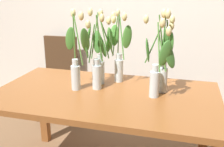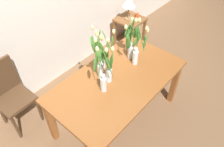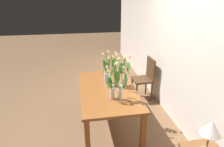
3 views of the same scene
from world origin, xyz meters
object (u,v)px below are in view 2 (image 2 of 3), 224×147
Objects in this scene: dining_table at (118,85)px; tulip_vase_5 at (131,43)px; tulip_vase_1 at (99,61)px; tulip_vase_3 at (138,48)px; tulip_vase_4 at (102,53)px; pillar_candle at (137,15)px; dining_chair at (9,92)px; side_table at (130,25)px; tulip_vase_0 at (107,66)px; tulip_vase_2 at (104,77)px; table_lamp at (129,2)px.

tulip_vase_5 reaches higher than dining_table.
tulip_vase_1 is 0.99× the size of tulip_vase_3.
tulip_vase_4 reaches higher than pillar_candle.
dining_chair reaches higher than side_table.
tulip_vase_5 is 1.07× the size of side_table.
tulip_vase_0 reaches higher than side_table.
tulip_vase_0 is 0.48m from tulip_vase_5.
tulip_vase_1 reaches higher than tulip_vase_4.
tulip_vase_2 is 1.05× the size of side_table.
tulip_vase_1 reaches higher than pillar_candle.
dining_table is at bearing -178.44° from tulip_vase_3.
tulip_vase_3 is 1.34m from table_lamp.
dining_table is 2.71× the size of tulip_vase_5.
table_lamp is at bearing 38.66° from tulip_vase_5.
tulip_vase_4 reaches higher than dining_table.
tulip_vase_1 is at bearing 88.55° from tulip_vase_0.
tulip_vase_4 is at bearing -38.43° from dining_chair.
tulip_vase_5 is 0.63× the size of dining_chair.
tulip_vase_0 is at bearing -91.45° from tulip_vase_1.
table_lamp reaches higher than dining_chair.
tulip_vase_0 is 0.99× the size of tulip_vase_2.
side_table is (1.40, 0.89, -0.22)m from dining_table.
tulip_vase_0 is 0.15m from tulip_vase_2.
tulip_vase_5 reaches higher than tulip_vase_0.
tulip_vase_2 is 1.91m from side_table.
table_lamp is (1.36, 0.91, 0.21)m from dining_table.
side_table is at bearing 28.54° from tulip_vase_2.
dining_chair reaches higher than pillar_candle.
dining_chair is at bearing 176.47° from pillar_candle.
table_lamp is at bearing 42.37° from tulip_vase_3.
dining_table is 1.65m from table_lamp.
side_table is (1.02, 0.88, -0.52)m from tulip_vase_3.
tulip_vase_5 is at bearing -7.91° from tulip_vase_1.
dining_chair is (-0.89, 0.71, -0.44)m from tulip_vase_4.
dining_chair is at bearing 178.29° from table_lamp.
tulip_vase_1 is 0.99× the size of tulip_vase_5.
tulip_vase_5 reaches higher than pillar_candle.
tulip_vase_3 reaches higher than tulip_vase_2.
table_lamp is (1.33, 0.64, -0.11)m from tulip_vase_4.
tulip_vase_0 is 1.67m from table_lamp.
tulip_vase_0 is 0.98× the size of tulip_vase_3.
tulip_vase_2 reaches higher than dining_chair.
pillar_candle is at bearing 31.87° from tulip_vase_5.
dining_table is 21.33× the size of pillar_candle.
tulip_vase_4 is 1.63m from pillar_candle.
table_lamp is at bearing 33.77° from dining_table.
tulip_vase_3 is 1.63m from dining_chair.
tulip_vase_2 reaches higher than tulip_vase_0.
tulip_vase_0 is 1.26m from dining_chair.
tulip_vase_2 is (-0.13, -0.18, -0.02)m from tulip_vase_1.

